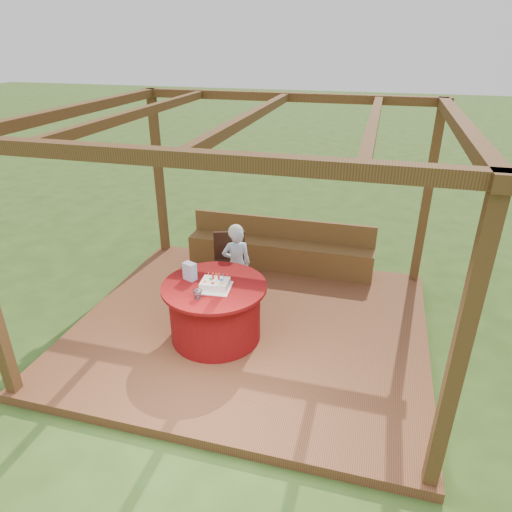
{
  "coord_description": "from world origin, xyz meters",
  "views": [
    {
      "loc": [
        1.4,
        -4.87,
        3.57
      ],
      "look_at": [
        0.0,
        0.25,
        1.0
      ],
      "focal_mm": 32.0,
      "sensor_mm": 36.0,
      "label": 1
    }
  ],
  "objects": [
    {
      "name": "ground",
      "position": [
        0.0,
        0.0,
        0.0
      ],
      "size": [
        60.0,
        60.0,
        0.0
      ],
      "primitive_type": "plane",
      "color": "#2E4D19",
      "rests_on": "ground"
    },
    {
      "name": "deck",
      "position": [
        0.0,
        0.0,
        0.06
      ],
      "size": [
        4.5,
        4.0,
        0.12
      ],
      "primitive_type": "cube",
      "color": "brown",
      "rests_on": "ground"
    },
    {
      "name": "pergola",
      "position": [
        0.0,
        0.0,
        2.41
      ],
      "size": [
        4.5,
        4.0,
        2.72
      ],
      "color": "brown",
      "rests_on": "deck"
    },
    {
      "name": "bench",
      "position": [
        0.0,
        1.72,
        0.38
      ],
      "size": [
        3.0,
        0.42,
        0.8
      ],
      "color": "brown",
      "rests_on": "deck"
    },
    {
      "name": "table",
      "position": [
        -0.35,
        -0.39,
        0.5
      ],
      "size": [
        1.28,
        1.28,
        0.75
      ],
      "color": "maroon",
      "rests_on": "deck"
    },
    {
      "name": "chair",
      "position": [
        -0.54,
        0.76,
        0.63
      ],
      "size": [
        0.57,
        0.57,
        0.9
      ],
      "color": "#341B10",
      "rests_on": "deck"
    },
    {
      "name": "elderly_woman",
      "position": [
        -0.38,
        0.58,
        0.71
      ],
      "size": [
        0.47,
        0.4,
        1.15
      ],
      "color": "#9FCEED",
      "rests_on": "deck"
    },
    {
      "name": "birthday_cake",
      "position": [
        -0.31,
        -0.45,
        0.92
      ],
      "size": [
        0.4,
        0.4,
        0.17
      ],
      "color": "white",
      "rests_on": "table"
    },
    {
      "name": "gift_bag",
      "position": [
        -0.68,
        -0.33,
        0.98
      ],
      "size": [
        0.18,
        0.15,
        0.22
      ],
      "primitive_type": "cube",
      "rotation": [
        0.0,
        0.0,
        -0.4
      ],
      "color": "#CE85AF",
      "rests_on": "table"
    },
    {
      "name": "drinking_glass",
      "position": [
        -0.42,
        -0.73,
        0.92
      ],
      "size": [
        0.14,
        0.14,
        0.1
      ],
      "primitive_type": "imported",
      "rotation": [
        0.0,
        0.0,
        -0.41
      ],
      "color": "white",
      "rests_on": "table"
    }
  ]
}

